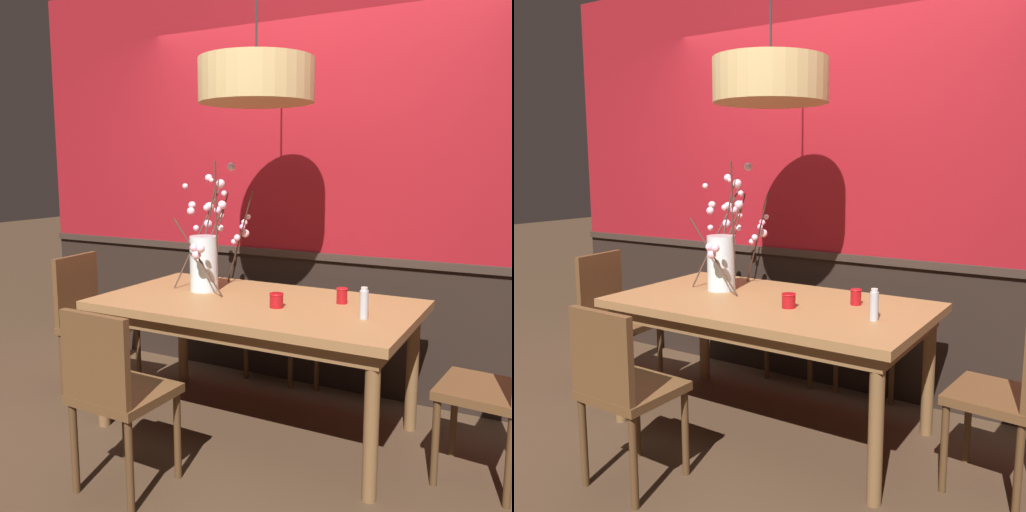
% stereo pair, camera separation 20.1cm
% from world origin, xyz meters
% --- Properties ---
extents(ground_plane, '(24.00, 24.00, 0.00)m').
position_xyz_m(ground_plane, '(0.00, 0.00, 0.00)').
color(ground_plane, '#422D1E').
extents(back_wall, '(4.76, 0.14, 2.89)m').
position_xyz_m(back_wall, '(0.00, 0.83, 1.44)').
color(back_wall, black).
rests_on(back_wall, ground).
extents(dining_table, '(1.81, 0.99, 0.77)m').
position_xyz_m(dining_table, '(0.00, 0.00, 0.69)').
color(dining_table, olive).
rests_on(dining_table, ground).
extents(chair_head_west_end, '(0.44, 0.45, 0.94)m').
position_xyz_m(chair_head_west_end, '(-1.27, -0.03, 0.52)').
color(chair_head_west_end, brown).
rests_on(chair_head_west_end, ground).
extents(chair_near_side_left, '(0.41, 0.41, 0.90)m').
position_xyz_m(chair_near_side_left, '(-0.26, -0.90, 0.52)').
color(chair_near_side_left, brown).
rests_on(chair_near_side_left, ground).
extents(chair_far_side_left, '(0.43, 0.44, 0.90)m').
position_xyz_m(chair_far_side_left, '(-0.25, 0.90, 0.51)').
color(chair_far_side_left, brown).
rests_on(chair_far_side_left, ground).
extents(chair_head_east_end, '(0.43, 0.44, 0.96)m').
position_xyz_m(chair_head_east_end, '(1.31, 0.01, 0.54)').
color(chair_head_east_end, brown).
rests_on(chair_head_east_end, ground).
extents(chair_far_side_right, '(0.46, 0.40, 0.89)m').
position_xyz_m(chair_far_side_right, '(0.30, 0.92, 0.52)').
color(chair_far_side_right, brown).
rests_on(chair_far_side_right, ground).
extents(vase_with_blossoms, '(0.59, 0.58, 0.80)m').
position_xyz_m(vase_with_blossoms, '(-0.41, 0.10, 0.98)').
color(vase_with_blossoms, silver).
rests_on(vase_with_blossoms, dining_table).
extents(candle_holder_nearer_center, '(0.07, 0.07, 0.09)m').
position_xyz_m(candle_holder_nearer_center, '(0.46, 0.17, 0.82)').
color(candle_holder_nearer_center, '#9E0F14').
rests_on(candle_holder_nearer_center, dining_table).
extents(candle_holder_nearer_edge, '(0.08, 0.08, 0.08)m').
position_xyz_m(candle_holder_nearer_edge, '(0.17, -0.08, 0.81)').
color(candle_holder_nearer_edge, '#9E0F14').
rests_on(candle_holder_nearer_edge, dining_table).
extents(condiment_bottle, '(0.05, 0.05, 0.16)m').
position_xyz_m(condiment_bottle, '(0.66, -0.08, 0.85)').
color(condiment_bottle, '#ADADB2').
rests_on(condiment_bottle, dining_table).
extents(pendant_lamp, '(0.64, 0.64, 1.02)m').
position_xyz_m(pendant_lamp, '(-0.02, 0.03, 1.99)').
color(pendant_lamp, tan).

